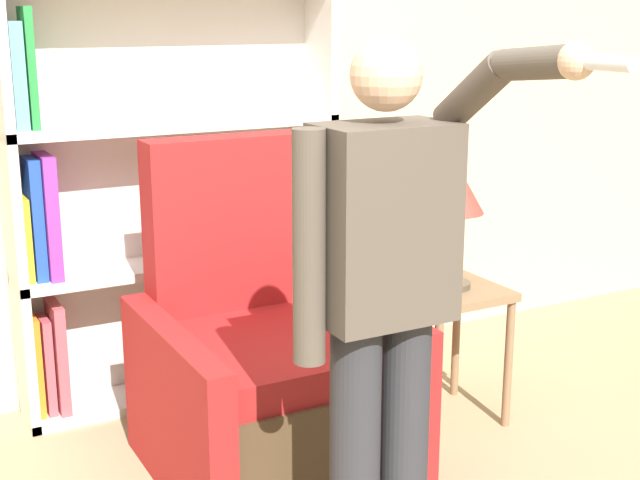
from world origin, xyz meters
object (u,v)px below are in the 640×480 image
object	(u,v)px
side_table	(449,312)
bookcase	(156,200)
person_standing	(384,298)
table_lamp	(454,193)
armchair	(265,372)

from	to	relation	value
side_table	bookcase	bearing A→B (deg)	140.27
person_standing	side_table	distance (m)	1.32
bookcase	side_table	bearing A→B (deg)	-39.73
table_lamp	person_standing	bearing A→B (deg)	-135.50
side_table	table_lamp	xyz separation A→B (m)	(-0.00, -0.00, 0.52)
bookcase	side_table	world-z (taller)	bookcase
bookcase	side_table	size ratio (longest dim) A/B	3.13
armchair	side_table	size ratio (longest dim) A/B	2.10
person_standing	side_table	size ratio (longest dim) A/B	2.78
armchair	person_standing	distance (m)	1.05
bookcase	armchair	xyz separation A→B (m)	(0.14, -0.81, -0.54)
armchair	side_table	xyz separation A→B (m)	(0.86, -0.02, 0.11)
side_table	table_lamp	world-z (taller)	table_lamp
armchair	side_table	world-z (taller)	armchair
side_table	person_standing	bearing A→B (deg)	-135.50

